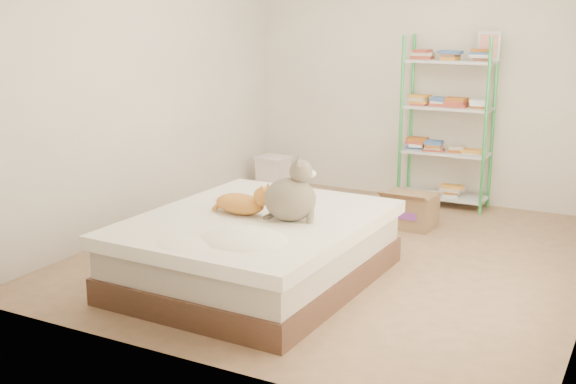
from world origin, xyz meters
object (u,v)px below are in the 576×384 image
Objects in this scene: shelf_unit at (447,120)px; white_bin at (273,173)px; bed at (256,249)px; grey_cat at (290,190)px; orange_cat at (240,201)px; cardboard_box at (410,210)px.

white_bin is at bearing -172.71° from shelf_unit.
grey_cat is at bearing 7.57° from bed.
grey_cat is (0.40, 0.02, 0.13)m from orange_cat.
orange_cat is 2.01m from cardboard_box.
bed reaches higher than white_bin.
orange_cat is 1.25× the size of white_bin.
cardboard_box is 1.22× the size of white_bin.
cardboard_box is (-0.06, -0.88, -0.72)m from shelf_unit.
grey_cat is 2.94m from white_bin.
orange_cat is at bearing -65.92° from white_bin.
cardboard_box is at bearing 73.32° from orange_cat.
orange_cat is at bearing -107.81° from cardboard_box.
bed is 4.41× the size of grey_cat.
orange_cat reaches higher than cardboard_box.
bed is at bearing 74.01° from grey_cat.
shelf_unit is at bearing 79.00° from bed.
orange_cat is 1.02× the size of cardboard_box.
grey_cat is at bearing -58.45° from white_bin.
white_bin reaches higher than cardboard_box.
cardboard_box is at bearing -94.04° from shelf_unit.
grey_cat is 1.19× the size of white_bin.
grey_cat reaches higher than white_bin.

